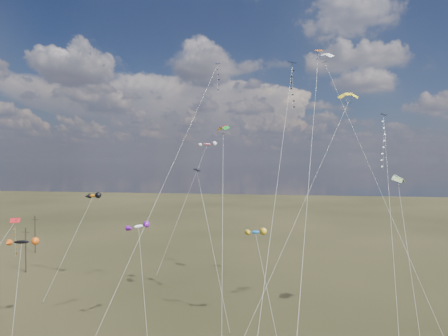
% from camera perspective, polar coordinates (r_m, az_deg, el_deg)
% --- Properties ---
extents(utility_pole_near, '(1.40, 0.20, 8.00)m').
position_cam_1_polar(utility_pole_near, '(80.82, -26.46, -10.39)').
color(utility_pole_near, black).
rests_on(utility_pole_near, ground).
extents(utility_pole_far, '(1.40, 0.20, 8.00)m').
position_cam_1_polar(utility_pole_far, '(96.60, -25.38, -8.51)').
color(utility_pole_far, black).
rests_on(utility_pole_far, ground).
extents(diamond_black_high, '(3.96, 21.53, 31.69)m').
position_cam_1_polar(diamond_black_high, '(46.90, 9.51, 9.74)').
color(diamond_black_high, black).
rests_on(diamond_black_high, ground).
extents(diamond_navy_tall, '(8.94, 25.29, 34.26)m').
position_cam_1_polar(diamond_navy_tall, '(57.06, -2.09, 10.42)').
color(diamond_navy_tall, '#0A1044').
rests_on(diamond_navy_tall, ground).
extents(diamond_black_mid, '(7.13, 11.44, 18.82)m').
position_cam_1_polar(diamond_black_mid, '(54.73, -2.89, -5.30)').
color(diamond_black_mid, black).
rests_on(diamond_black_mid, ground).
extents(diamond_red_low, '(4.30, 9.83, 12.91)m').
position_cam_1_polar(diamond_red_low, '(55.53, -28.00, -9.19)').
color(diamond_red_low, red).
rests_on(diamond_red_low, ground).
extents(diamond_navy_right, '(2.01, 15.98, 25.27)m').
position_cam_1_polar(diamond_navy_right, '(47.18, 21.89, 2.28)').
color(diamond_navy_right, '#0F0B52').
rests_on(diamond_navy_right, ground).
extents(diamond_orange_center, '(3.75, 23.51, 32.30)m').
position_cam_1_polar(diamond_orange_center, '(37.29, 12.34, 2.57)').
color(diamond_orange_center, orange).
rests_on(diamond_orange_center, ground).
extents(parafoil_yellow, '(14.86, 17.93, 30.12)m').
position_cam_1_polar(parafoil_yellow, '(60.28, 17.29, 9.93)').
color(parafoil_yellow, yellow).
rests_on(parafoil_yellow, ground).
extents(parafoil_blue_white, '(12.80, 16.41, 35.15)m').
position_cam_1_polar(parafoil_blue_white, '(58.37, 14.22, 15.27)').
color(parafoil_blue_white, blue).
rests_on(parafoil_blue_white, ground).
extents(parafoil_striped, '(2.31, 11.06, 18.66)m').
position_cam_1_polar(parafoil_striped, '(51.71, 23.68, -1.26)').
color(parafoil_striped, '#D9B304').
rests_on(parafoil_striped, ground).
extents(parafoil_tricolor, '(4.49, 21.35, 24.88)m').
position_cam_1_polar(parafoil_tricolor, '(51.33, -0.12, 5.75)').
color(parafoil_tricolor, '#E0B109').
rests_on(parafoil_tricolor, ground).
extents(novelty_black_orange, '(4.61, 6.68, 10.75)m').
position_cam_1_polar(novelty_black_orange, '(54.07, -26.95, -9.43)').
color(novelty_black_orange, black).
rests_on(novelty_black_orange, ground).
extents(novelty_orange_black, '(4.39, 9.75, 14.94)m').
position_cam_1_polar(novelty_orange_black, '(67.29, -18.27, -3.83)').
color(novelty_orange_black, orange).
rests_on(novelty_orange_black, ground).
extents(novelty_white_purple, '(4.62, 7.61, 12.84)m').
position_cam_1_polar(novelty_white_purple, '(47.46, -12.11, -8.20)').
color(novelty_white_purple, white).
rests_on(novelty_white_purple, ground).
extents(novelty_redwhite_stripe, '(7.92, 13.84, 23.86)m').
position_cam_1_polar(novelty_redwhite_stripe, '(80.70, -2.49, 3.36)').
color(novelty_redwhite_stripe, red).
rests_on(novelty_redwhite_stripe, ground).
extents(novelty_blue_yellow, '(4.61, 9.45, 11.94)m').
position_cam_1_polar(novelty_blue_yellow, '(48.31, 4.56, -9.18)').
color(novelty_blue_yellow, '#1762B4').
rests_on(novelty_blue_yellow, ground).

